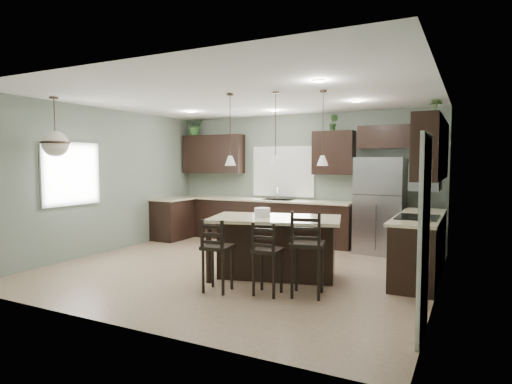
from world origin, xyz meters
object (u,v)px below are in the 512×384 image
Objects in this scene: kitchen_island at (275,248)px; bar_stool_center at (268,258)px; bar_stool_left at (218,255)px; serving_dish at (262,212)px; plant_back_left at (195,126)px; refrigerator at (380,205)px; bar_stool_right at (307,253)px.

kitchen_island is 0.86m from bar_stool_center.
bar_stool_center is at bearing 8.13° from bar_stool_left.
plant_back_left is (-3.20, 2.82, 1.64)m from serving_dish.
kitchen_island is at bearing -112.76° from refrigerator.
serving_dish is 1.09m from bar_stool_left.
bar_stool_left reaches higher than bar_stool_center.
bar_stool_center is at bearing -171.64° from bar_stool_right.
bar_stool_right is at bearing 16.70° from bar_stool_center.
bar_stool_center is (0.67, 0.18, -0.01)m from bar_stool_left.
refrigerator is 1.63× the size of bar_stool_right.
bar_stool_left is at bearing -51.61° from plant_back_left.
serving_dish is at bearing 117.10° from bar_stool_center.
bar_stool_right reaches higher than serving_dish.
plant_back_left is at bearing 128.59° from bar_stool_right.
bar_stool_left is 1.02× the size of bar_stool_center.
bar_stool_right reaches higher than kitchen_island.
refrigerator is 0.96× the size of kitchen_island.
serving_dish is at bearing -180.00° from kitchen_island.
refrigerator is 3.86m from bar_stool_left.
kitchen_island is 8.07× the size of serving_dish.
kitchen_island is (-1.07, -2.55, -0.46)m from refrigerator.
refrigerator reaches higher than bar_stool_center.
refrigerator is 3.49m from bar_stool_center.
plant_back_left is at bearing 138.55° from serving_dish.
serving_dish is 4.57m from plant_back_left.
bar_stool_center reaches higher than kitchen_island.
bar_stool_center is 2.09× the size of plant_back_left.
serving_dish is at bearing 136.23° from bar_stool_right.
bar_stool_center is 0.86× the size of bar_stool_right.
bar_stool_right is at bearing -95.68° from refrigerator.
bar_stool_center is (0.26, -0.82, 0.03)m from kitchen_island.
kitchen_island is at bearing -39.27° from plant_back_left.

